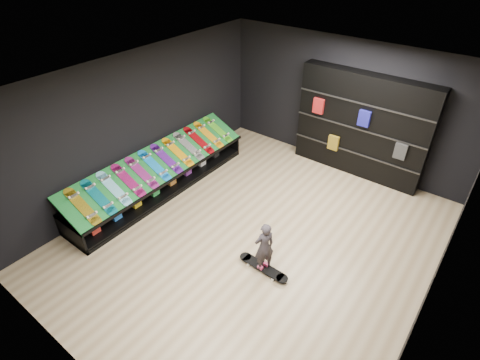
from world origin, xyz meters
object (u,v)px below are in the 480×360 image
Objects in this scene: display_rack at (161,180)px; back_shelving at (361,126)px; child at (264,255)px; floor_skateboard at (263,268)px.

back_shelving reaches higher than display_rack.
display_rack is at bearing -71.04° from child.
back_shelving is at bearing -149.42° from child.
display_rack is 3.22m from child.
child reaches higher than floor_skateboard.
display_rack is 3.22m from floor_skateboard.
display_rack is at bearing -133.03° from back_shelving.
display_rack is 1.51× the size of back_shelving.
back_shelving is 3.04× the size of floor_skateboard.
floor_skateboard is (3.16, -0.60, -0.20)m from display_rack.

